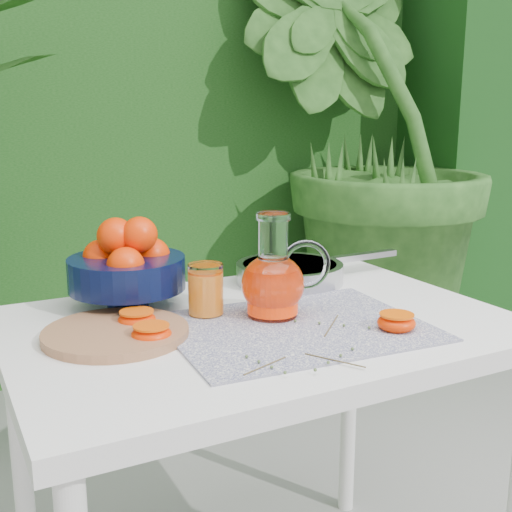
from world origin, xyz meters
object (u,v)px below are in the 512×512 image
white_table (260,358)px  cutting_board (116,333)px  juice_pitcher (274,281)px  saute_pan (291,272)px  fruit_bowl (127,266)px

white_table → cutting_board: (-0.29, 0.03, 0.09)m
juice_pitcher → saute_pan: juice_pitcher is taller
white_table → fruit_bowl: fruit_bowl is taller
fruit_bowl → saute_pan: size_ratio=0.67×
cutting_board → saute_pan: size_ratio=0.59×
fruit_bowl → saute_pan: 0.42m
fruit_bowl → saute_pan: bearing=1.2°
cutting_board → juice_pitcher: bearing=-5.6°
white_table → juice_pitcher: size_ratio=4.67×
cutting_board → juice_pitcher: juice_pitcher is taller
juice_pitcher → cutting_board: bearing=174.4°
white_table → juice_pitcher: (0.03, 0.00, 0.16)m
white_table → cutting_board: 0.31m
fruit_bowl → saute_pan: fruit_bowl is taller
white_table → fruit_bowl: (-0.21, 0.22, 0.17)m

